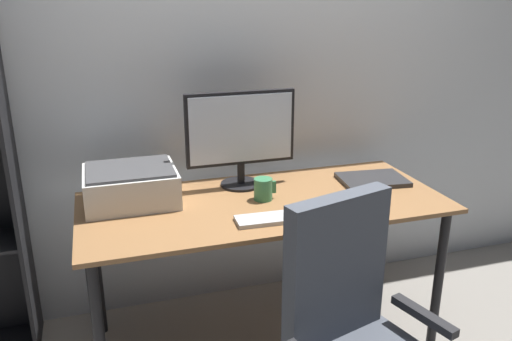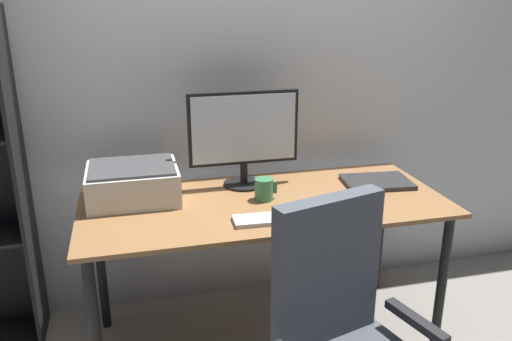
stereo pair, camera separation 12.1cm
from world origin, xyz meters
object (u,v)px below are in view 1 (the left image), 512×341
at_px(mouse, 316,211).
at_px(coffee_mug, 264,189).
at_px(monitor, 241,133).
at_px(keyboard, 271,219).
at_px(printer, 131,185).
at_px(laptop, 372,180).
at_px(desk, 264,217).

xyz_separation_m(mouse, coffee_mug, (-0.16, 0.22, 0.03)).
relative_size(monitor, coffee_mug, 5.24).
xyz_separation_m(keyboard, printer, (-0.53, 0.38, 0.07)).
height_order(keyboard, coffee_mug, coffee_mug).
relative_size(mouse, coffee_mug, 0.95).
xyz_separation_m(monitor, laptop, (0.64, -0.15, -0.25)).
distance_m(monitor, coffee_mug, 0.30).
xyz_separation_m(mouse, printer, (-0.73, 0.37, 0.06)).
height_order(desk, printer, printer).
relative_size(desk, coffee_mug, 16.26).
xyz_separation_m(laptop, printer, (-1.16, 0.09, 0.07)).
bearing_deg(keyboard, monitor, 92.66).
bearing_deg(monitor, coffee_mug, -77.12).
bearing_deg(monitor, desk, -78.60).
height_order(coffee_mug, printer, printer).
distance_m(keyboard, printer, 0.65).
xyz_separation_m(keyboard, laptop, (0.63, 0.29, 0.00)).
distance_m(keyboard, mouse, 0.21).
height_order(coffee_mug, laptop, coffee_mug).
bearing_deg(desk, laptop, 6.99).
distance_m(coffee_mug, laptop, 0.59).
bearing_deg(coffee_mug, keyboard, -101.19).
relative_size(desk, laptop, 5.11).
bearing_deg(coffee_mug, mouse, -54.62).
bearing_deg(coffee_mug, monitor, 102.88).
bearing_deg(laptop, monitor, 173.18).
bearing_deg(mouse, coffee_mug, 136.99).
height_order(monitor, keyboard, monitor).
bearing_deg(laptop, keyboard, -149.28).
height_order(desk, mouse, mouse).
height_order(desk, laptop, laptop).
bearing_deg(desk, monitor, 101.40).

